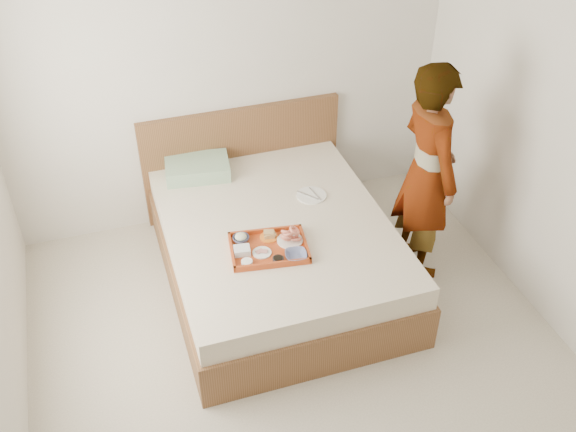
{
  "coord_description": "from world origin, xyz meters",
  "views": [
    {
      "loc": [
        -1.01,
        -2.56,
        3.42
      ],
      "look_at": [
        0.13,
        0.9,
        0.65
      ],
      "focal_mm": 41.18,
      "sensor_mm": 36.0,
      "label": 1
    }
  ],
  "objects_px": {
    "bed": "(277,251)",
    "person": "(427,173)",
    "dinner_plate": "(311,195)",
    "tray": "(269,248)"
  },
  "relations": [
    {
      "from": "bed",
      "to": "dinner_plate",
      "type": "relative_size",
      "value": 8.83
    },
    {
      "from": "person",
      "to": "bed",
      "type": "bearing_deg",
      "value": 78.98
    },
    {
      "from": "bed",
      "to": "dinner_plate",
      "type": "bearing_deg",
      "value": 33.9
    },
    {
      "from": "bed",
      "to": "person",
      "type": "relative_size",
      "value": 1.19
    },
    {
      "from": "tray",
      "to": "person",
      "type": "height_order",
      "value": "person"
    },
    {
      "from": "person",
      "to": "tray",
      "type": "bearing_deg",
      "value": 93.01
    },
    {
      "from": "bed",
      "to": "person",
      "type": "distance_m",
      "value": 1.22
    },
    {
      "from": "bed",
      "to": "tray",
      "type": "distance_m",
      "value": 0.42
    },
    {
      "from": "bed",
      "to": "person",
      "type": "bearing_deg",
      "value": -8.71
    },
    {
      "from": "person",
      "to": "dinner_plate",
      "type": "bearing_deg",
      "value": 58.96
    }
  ]
}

